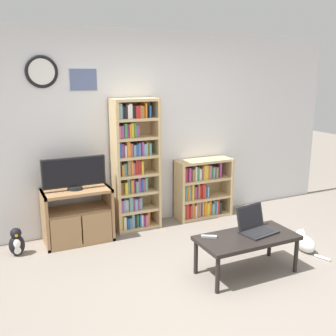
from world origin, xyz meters
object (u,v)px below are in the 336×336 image
at_px(bookshelf_tall, 133,166).
at_px(laptop, 255,226).
at_px(remote_near_laptop, 209,236).
at_px(penguin_figurine, 17,243).
at_px(tv_stand, 78,215).
at_px(cat, 304,242).
at_px(television, 74,173).
at_px(coffee_table, 247,240).
at_px(bookshelf_short, 200,189).

distance_m(bookshelf_tall, laptop, 1.82).
height_order(remote_near_laptop, penguin_figurine, remote_near_laptop).
height_order(tv_stand, cat, tv_stand).
xyz_separation_m(television, coffee_table, (1.41, -1.57, -0.51)).
height_order(tv_stand, penguin_figurine, tv_stand).
bearing_deg(penguin_figurine, bookshelf_tall, 7.67).
xyz_separation_m(bookshelf_tall, remote_near_laptop, (0.25, -1.53, -0.44)).
bearing_deg(remote_near_laptop, penguin_figurine, 84.69).
distance_m(television, penguin_figurine, 1.03).
height_order(laptop, remote_near_laptop, laptop).
xyz_separation_m(bookshelf_tall, laptop, (0.77, -1.60, -0.38)).
bearing_deg(laptop, tv_stand, 126.11).
xyz_separation_m(television, penguin_figurine, (-0.72, -0.11, -0.72)).
bearing_deg(cat, bookshelf_tall, 136.55).
height_order(bookshelf_tall, remote_near_laptop, bookshelf_tall).
height_order(bookshelf_tall, cat, bookshelf_tall).
bearing_deg(penguin_figurine, bookshelf_short, 4.51).
xyz_separation_m(television, bookshelf_tall, (0.79, 0.10, -0.01)).
xyz_separation_m(bookshelf_short, cat, (0.54, -1.53, -0.30)).
distance_m(coffee_table, penguin_figurine, 2.60).
relative_size(television, penguin_figurine, 2.32).
height_order(television, bookshelf_short, television).
distance_m(tv_stand, laptop, 2.15).
distance_m(bookshelf_short, remote_near_laptop, 1.70).
xyz_separation_m(tv_stand, penguin_figurine, (-0.73, -0.09, -0.19)).
bearing_deg(television, remote_near_laptop, -53.89).
xyz_separation_m(laptop, remote_near_laptop, (-0.52, 0.08, -0.06)).
relative_size(bookshelf_short, penguin_figurine, 2.58).
relative_size(laptop, remote_near_laptop, 2.61).
bearing_deg(bookshelf_tall, remote_near_laptop, -80.77).
distance_m(remote_near_laptop, penguin_figurine, 2.22).
distance_m(bookshelf_tall, bookshelf_short, 1.11).
distance_m(laptop, penguin_figurine, 2.70).
bearing_deg(remote_near_laptop, cat, -58.82).
height_order(bookshelf_tall, bookshelf_short, bookshelf_tall).
xyz_separation_m(television, cat, (2.35, -1.44, -0.76)).
distance_m(remote_near_laptop, cat, 1.34).
relative_size(tv_stand, cat, 1.73).
height_order(cat, penguin_figurine, penguin_figurine).
bearing_deg(tv_stand, cat, -31.35).
distance_m(bookshelf_tall, remote_near_laptop, 1.61).
bearing_deg(bookshelf_tall, cat, -44.64).
relative_size(remote_near_laptop, cat, 0.34).
xyz_separation_m(bookshelf_short, penguin_figurine, (-2.53, -0.20, -0.26)).
relative_size(tv_stand, coffee_table, 0.78).
relative_size(coffee_table, penguin_figurine, 3.19).
height_order(television, bookshelf_tall, bookshelf_tall).
height_order(television, laptop, television).
xyz_separation_m(coffee_table, laptop, (0.15, 0.06, 0.11)).
distance_m(television, laptop, 2.20).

